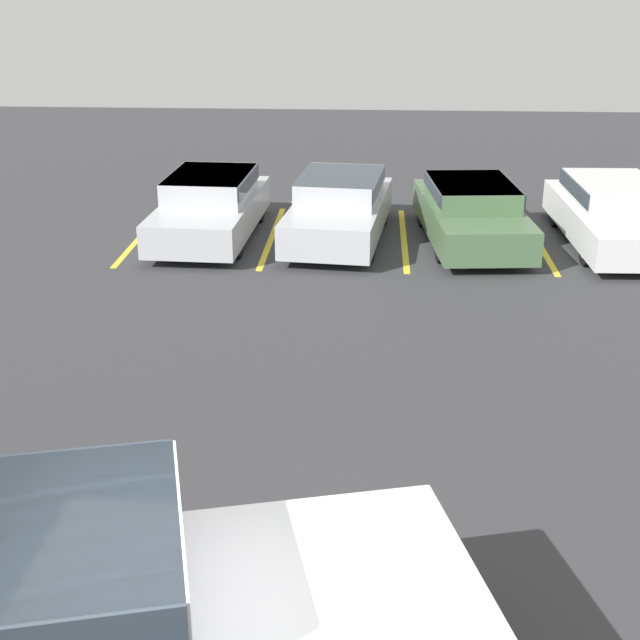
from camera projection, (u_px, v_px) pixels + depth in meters
stall_stripe_a at (143, 234)px, 18.52m from camera, size 0.12×4.47×0.01m
stall_stripe_b at (272, 236)px, 18.37m from camera, size 0.12×4.47×0.01m
stall_stripe_c at (404, 239)px, 18.21m from camera, size 0.12×4.47×0.01m
stall_stripe_d at (538, 241)px, 18.06m from camera, size 0.12×4.47×0.01m
pickup_truck at (84, 636)px, 6.16m from camera, size 5.96×3.42×1.86m
parked_sedan_a at (211, 204)px, 18.09m from camera, size 1.94×4.43×1.30m
parked_sedan_b at (340, 206)px, 17.93m from camera, size 2.17×4.49×1.31m
parked_sedan_c at (471, 211)px, 17.78m from camera, size 2.15×4.50×1.22m
parked_sedan_d at (612, 211)px, 17.62m from camera, size 1.91×4.66×1.27m
wheel_stop_curb at (327, 199)px, 21.01m from camera, size 1.73×0.20×0.14m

